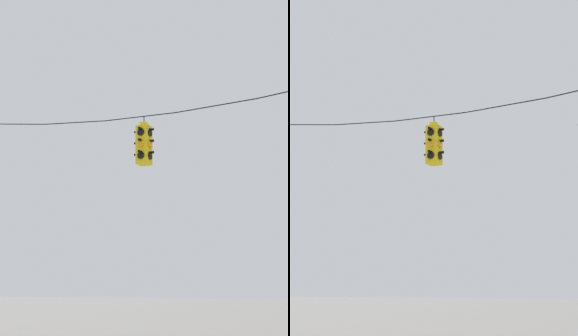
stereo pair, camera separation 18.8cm
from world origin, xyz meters
The scene contains 2 objects.
span_wire centered at (0.00, 0.22, 6.75)m, with size 15.27×0.03×0.72m.
traffic_light_near_left_pole centered at (-2.04, 0.22, 5.77)m, with size 0.58×0.58×1.34m.
Camera 2 is at (4.36, -11.42, 1.98)m, focal length 55.00 mm.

